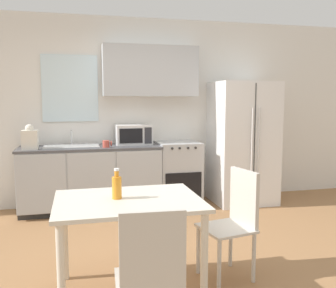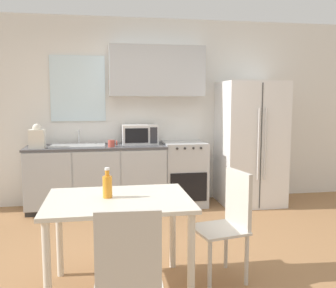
% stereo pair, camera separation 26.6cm
% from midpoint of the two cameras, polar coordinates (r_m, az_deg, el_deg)
% --- Properties ---
extents(ground_plane, '(12.00, 12.00, 0.00)m').
position_cam_midpoint_polar(ground_plane, '(3.75, -5.17, -17.25)').
color(ground_plane, '#9E7047').
extents(wall_back, '(12.00, 0.38, 2.70)m').
position_cam_midpoint_polar(wall_back, '(5.53, -8.12, 5.74)').
color(wall_back, silver).
rests_on(wall_back, ground_plane).
extents(kitchen_counter, '(1.90, 0.64, 0.89)m').
position_cam_midpoint_polar(kitchen_counter, '(5.30, -13.05, -5.10)').
color(kitchen_counter, '#333333').
rests_on(kitchen_counter, ground_plane).
extents(oven_range, '(0.60, 0.61, 0.92)m').
position_cam_midpoint_polar(oven_range, '(5.47, 0.14, -4.49)').
color(oven_range, '#B7BABC').
rests_on(oven_range, ground_plane).
extents(refrigerator, '(0.87, 0.81, 1.78)m').
position_cam_midpoint_polar(refrigerator, '(5.62, 9.96, 0.20)').
color(refrigerator, white).
rests_on(refrigerator, ground_plane).
extents(kitchen_sink, '(0.73, 0.46, 0.21)m').
position_cam_midpoint_polar(kitchen_sink, '(5.24, -15.90, -0.29)').
color(kitchen_sink, '#B7BABC').
rests_on(kitchen_sink, kitchen_counter).
extents(microwave, '(0.50, 0.37, 0.28)m').
position_cam_midpoint_polar(microwave, '(5.35, -6.70, 1.44)').
color(microwave, silver).
rests_on(microwave, kitchen_counter).
extents(coffee_mug, '(0.12, 0.09, 0.09)m').
position_cam_midpoint_polar(coffee_mug, '(5.07, -10.83, 0.02)').
color(coffee_mug, '#BF4C3F').
rests_on(coffee_mug, kitchen_counter).
extents(grocery_bag_0, '(0.20, 0.17, 0.33)m').
position_cam_midpoint_polar(grocery_bag_0, '(5.12, -21.72, 0.79)').
color(grocery_bag_0, silver).
rests_on(grocery_bag_0, kitchen_counter).
extents(dining_table, '(1.11, 0.84, 0.76)m').
position_cam_midpoint_polar(dining_table, '(2.97, -8.65, -10.34)').
color(dining_table, beige).
rests_on(dining_table, ground_plane).
extents(dining_chair_near, '(0.42, 0.42, 0.93)m').
position_cam_midpoint_polar(dining_chair_near, '(2.28, -6.14, -19.07)').
color(dining_chair_near, beige).
rests_on(dining_chair_near, ground_plane).
extents(dining_chair_side, '(0.47, 0.47, 0.93)m').
position_cam_midpoint_polar(dining_chair_side, '(3.29, 7.95, -10.80)').
color(dining_chair_side, beige).
rests_on(dining_chair_side, ground_plane).
extents(drink_bottle, '(0.07, 0.07, 0.24)m').
position_cam_midpoint_polar(drink_bottle, '(2.95, -10.39, -6.42)').
color(drink_bottle, orange).
rests_on(drink_bottle, dining_table).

